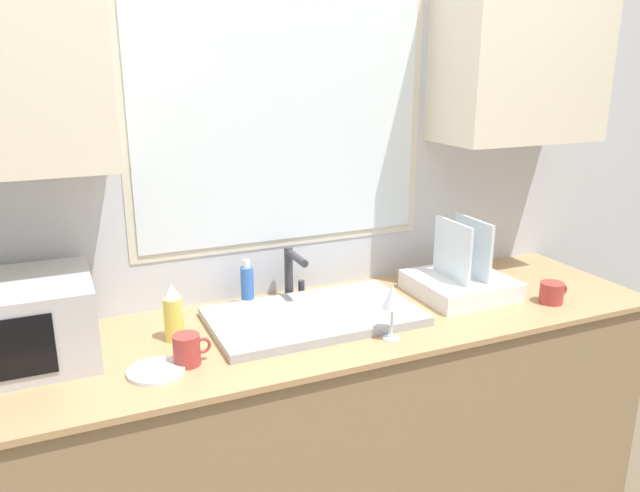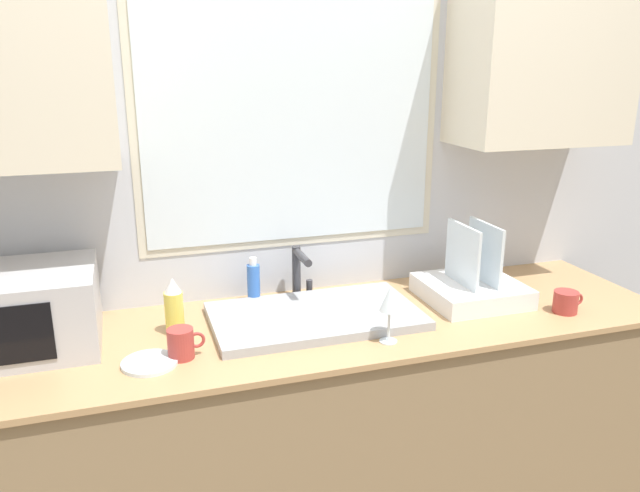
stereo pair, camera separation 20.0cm
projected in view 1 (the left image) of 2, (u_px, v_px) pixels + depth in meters
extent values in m
cube|color=#8C7251|center=(319.00, 440.00, 2.25)|extent=(2.44, 0.65, 0.88)
cube|color=tan|center=(319.00, 325.00, 2.12)|extent=(2.47, 0.68, 0.02)
cube|color=silver|center=(281.00, 188.00, 2.31)|extent=(6.00, 0.06, 2.60)
cube|color=beige|center=(282.00, 104.00, 2.20)|extent=(1.13, 0.01, 1.05)
cube|color=silver|center=(282.00, 104.00, 2.19)|extent=(1.07, 0.01, 0.99)
cube|color=beige|center=(521.00, 50.00, 2.35)|extent=(0.63, 0.32, 0.68)
cube|color=#9EA0A5|center=(314.00, 316.00, 2.13)|extent=(0.70, 0.41, 0.03)
cylinder|color=#333338|center=(289.00, 273.00, 2.31)|extent=(0.03, 0.03, 0.20)
cylinder|color=#333338|center=(296.00, 258.00, 2.21)|extent=(0.03, 0.16, 0.03)
cylinder|color=#333338|center=(301.00, 288.00, 2.35)|extent=(0.02, 0.02, 0.06)
cube|color=#B2B2B7|center=(11.00, 323.00, 1.80)|extent=(0.46, 0.37, 0.25)
cube|color=white|center=(460.00, 286.00, 2.36)|extent=(0.34, 0.33, 0.07)
cube|color=silver|center=(452.00, 250.00, 2.30)|extent=(0.01, 0.22, 0.22)
cube|color=silver|center=(473.00, 247.00, 2.33)|extent=(0.01, 0.22, 0.22)
cylinder|color=#D8CC4C|center=(174.00, 319.00, 1.96)|extent=(0.06, 0.06, 0.14)
cone|color=silver|center=(172.00, 291.00, 1.94)|extent=(0.05, 0.05, 0.05)
cylinder|color=blue|center=(247.00, 287.00, 2.23)|extent=(0.05, 0.05, 0.15)
cylinder|color=white|center=(246.00, 264.00, 2.21)|extent=(0.03, 0.03, 0.03)
cylinder|color=#A53833|center=(187.00, 350.00, 1.81)|extent=(0.08, 0.08, 0.09)
torus|color=#A53833|center=(203.00, 345.00, 1.83)|extent=(0.05, 0.01, 0.05)
cylinder|color=silver|center=(391.00, 338.00, 1.99)|extent=(0.06, 0.06, 0.00)
cylinder|color=silver|center=(392.00, 323.00, 1.97)|extent=(0.01, 0.01, 0.10)
cone|color=silver|center=(393.00, 296.00, 1.95)|extent=(0.06, 0.06, 0.08)
cylinder|color=#A53833|center=(552.00, 293.00, 2.27)|extent=(0.09, 0.09, 0.08)
torus|color=#A53833|center=(562.00, 290.00, 2.29)|extent=(0.04, 0.01, 0.04)
cylinder|color=silver|center=(156.00, 371.00, 1.77)|extent=(0.16, 0.16, 0.01)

